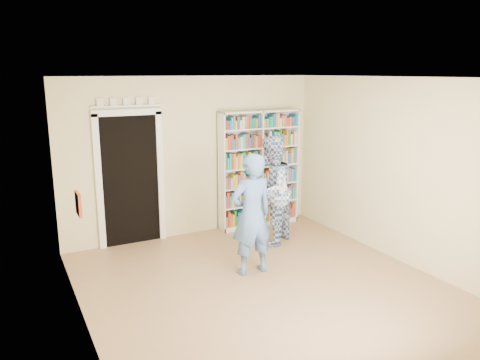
{
  "coord_description": "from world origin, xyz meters",
  "views": [
    {
      "loc": [
        -2.9,
        -4.82,
        2.77
      ],
      "look_at": [
        0.07,
        0.9,
        1.27
      ],
      "focal_mm": 35.0,
      "sensor_mm": 36.0,
      "label": 1
    }
  ],
  "objects": [
    {
      "name": "wall_left",
      "position": [
        -2.25,
        0.0,
        1.35
      ],
      "size": [
        0.0,
        5.0,
        5.0
      ],
      "primitive_type": "plane",
      "rotation": [
        1.57,
        0.0,
        1.57
      ],
      "color": "beige",
      "rests_on": "floor"
    },
    {
      "name": "man_blue",
      "position": [
        0.07,
        0.56,
        0.85
      ],
      "size": [
        0.63,
        0.41,
        1.71
      ],
      "primitive_type": "imported",
      "rotation": [
        0.0,
        0.0,
        3.15
      ],
      "color": "#5077B3",
      "rests_on": "floor"
    },
    {
      "name": "wall_back",
      "position": [
        0.0,
        2.5,
        1.35
      ],
      "size": [
        4.5,
        0.0,
        4.5
      ],
      "primitive_type": "plane",
      "rotation": [
        1.57,
        0.0,
        0.0
      ],
      "color": "beige",
      "rests_on": "floor"
    },
    {
      "name": "ceiling",
      "position": [
        0.0,
        0.0,
        2.7
      ],
      "size": [
        5.0,
        5.0,
        0.0
      ],
      "primitive_type": "plane",
      "rotation": [
        3.14,
        0.0,
        0.0
      ],
      "color": "white",
      "rests_on": "wall_back"
    },
    {
      "name": "bookshelf",
      "position": [
        1.2,
        2.34,
        1.06
      ],
      "size": [
        1.53,
        0.29,
        2.1
      ],
      "rotation": [
        0.0,
        0.0,
        -0.05
      ],
      "color": "white",
      "rests_on": "floor"
    },
    {
      "name": "wall_art",
      "position": [
        -2.23,
        0.2,
        1.4
      ],
      "size": [
        0.03,
        0.25,
        0.25
      ],
      "primitive_type": "cube",
      "color": "brown",
      "rests_on": "wall_left"
    },
    {
      "name": "floor",
      "position": [
        0.0,
        0.0,
        0.0
      ],
      "size": [
        5.0,
        5.0,
        0.0
      ],
      "primitive_type": "plane",
      "color": "#A1744E",
      "rests_on": "ground"
    },
    {
      "name": "wall_right",
      "position": [
        2.25,
        0.0,
        1.35
      ],
      "size": [
        0.0,
        5.0,
        5.0
      ],
      "primitive_type": "plane",
      "rotation": [
        1.57,
        0.0,
        -1.57
      ],
      "color": "beige",
      "rests_on": "floor"
    },
    {
      "name": "man_plaid",
      "position": [
        0.9,
        1.43,
        0.89
      ],
      "size": [
        1.1,
        1.05,
        1.79
      ],
      "primitive_type": "imported",
      "rotation": [
        0.0,
        0.0,
        3.73
      ],
      "color": "#2F5292",
      "rests_on": "floor"
    },
    {
      "name": "doorway",
      "position": [
        -1.1,
        2.48,
        1.18
      ],
      "size": [
        1.1,
        0.08,
        2.43
      ],
      "color": "black",
      "rests_on": "floor"
    },
    {
      "name": "paper_sheet",
      "position": [
        0.97,
        1.18,
        1.07
      ],
      "size": [
        0.2,
        0.11,
        0.32
      ],
      "primitive_type": "cube",
      "rotation": [
        0.0,
        0.0,
        0.47
      ],
      "color": "white",
      "rests_on": "man_plaid"
    }
  ]
}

